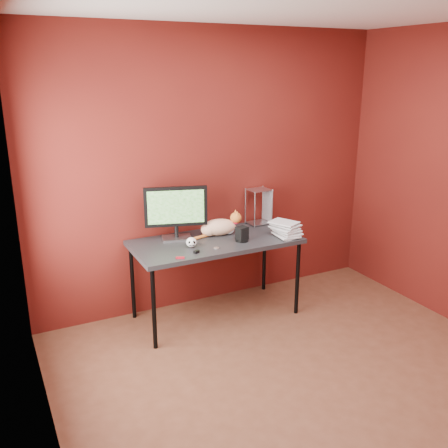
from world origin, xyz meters
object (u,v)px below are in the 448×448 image
speaker (242,234)px  skull_mug (191,242)px  monitor (176,210)px  cat (219,227)px  book_stack (280,157)px  desk (216,245)px

speaker → skull_mug: bearing=159.9°
monitor → speaker: (0.50, -0.31, -0.21)m
cat → skull_mug: size_ratio=5.03×
book_stack → skull_mug: bearing=172.7°
monitor → book_stack: (0.84, -0.36, 0.47)m
monitor → book_stack: bearing=-7.1°
monitor → skull_mug: monitor is taller
skull_mug → monitor: bearing=116.6°
desk → cat: cat is taller
cat → book_stack: (0.45, -0.30, 0.66)m
cat → speaker: size_ratio=3.65×
desk → speaker: 0.26m
skull_mug → desk: bearing=36.4°
monitor → book_stack: book_stack is taller
desk → monitor: 0.48m
desk → skull_mug: 0.30m
desk → monitor: monitor is taller
cat → skull_mug: (-0.36, -0.19, -0.03)m
cat → book_stack: book_stack is taller
skull_mug → book_stack: book_stack is taller
monitor → cat: monitor is taller
monitor → skull_mug: size_ratio=5.68×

